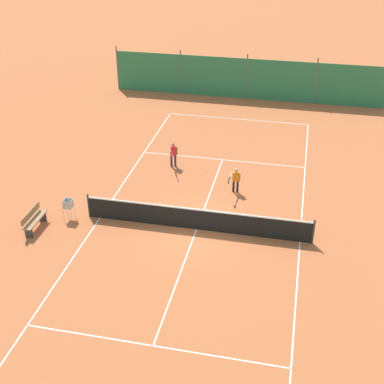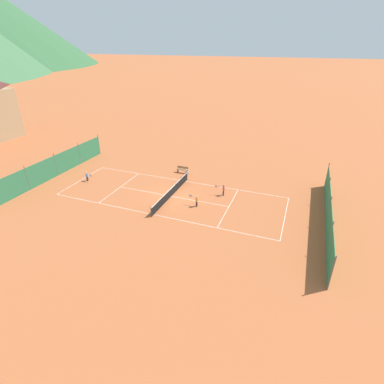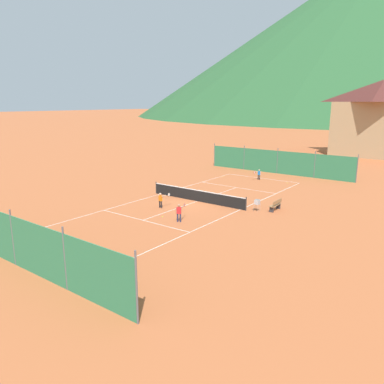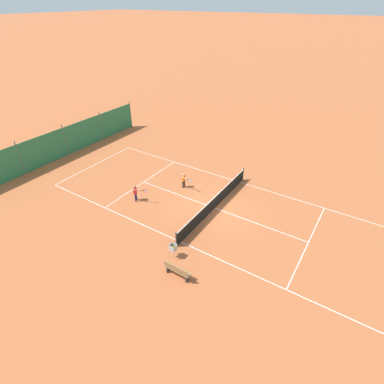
% 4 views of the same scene
% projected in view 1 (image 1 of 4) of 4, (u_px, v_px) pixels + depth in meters
% --- Properties ---
extents(ground_plane, '(600.00, 600.00, 0.00)m').
position_uv_depth(ground_plane, '(197.00, 229.00, 21.45)').
color(ground_plane, '#B25B33').
extents(court_line_markings, '(8.25, 23.85, 0.01)m').
position_uv_depth(court_line_markings, '(197.00, 229.00, 21.45)').
color(court_line_markings, white).
rests_on(court_line_markings, ground).
extents(tennis_net, '(9.18, 0.08, 1.06)m').
position_uv_depth(tennis_net, '(197.00, 219.00, 21.20)').
color(tennis_net, '#2D2D2D').
rests_on(tennis_net, ground).
extents(windscreen_fence_near, '(17.28, 0.08, 2.90)m').
position_uv_depth(windscreen_fence_near, '(246.00, 79.00, 33.92)').
color(windscreen_fence_near, '#2D754C').
rests_on(windscreen_fence_near, ground).
extents(player_far_baseline, '(0.44, 0.99, 1.19)m').
position_uv_depth(player_far_baseline, '(235.00, 179.00, 23.67)').
color(player_far_baseline, black).
rests_on(player_far_baseline, ground).
extents(player_near_baseline, '(0.42, 1.08, 1.26)m').
position_uv_depth(player_near_baseline, '(173.00, 153.00, 25.84)').
color(player_near_baseline, '#23284C').
rests_on(player_near_baseline, ground).
extents(tennis_ball_alley_right, '(0.07, 0.07, 0.07)m').
position_uv_depth(tennis_ball_alley_right, '(206.00, 171.00, 25.77)').
color(tennis_ball_alley_right, '#CCE033').
rests_on(tennis_ball_alley_right, ground).
extents(tennis_ball_service_box, '(0.07, 0.07, 0.07)m').
position_uv_depth(tennis_ball_service_box, '(265.00, 218.00, 22.11)').
color(tennis_ball_service_box, '#CCE033').
rests_on(tennis_ball_service_box, ground).
extents(ball_hopper, '(0.36, 0.36, 0.89)m').
position_uv_depth(ball_hopper, '(68.00, 205.00, 21.82)').
color(ball_hopper, '#B7B7BC').
rests_on(ball_hopper, ground).
extents(courtside_bench, '(0.36, 1.50, 0.84)m').
position_uv_depth(courtside_bench, '(34.00, 219.00, 21.26)').
color(courtside_bench, olive).
rests_on(courtside_bench, ground).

